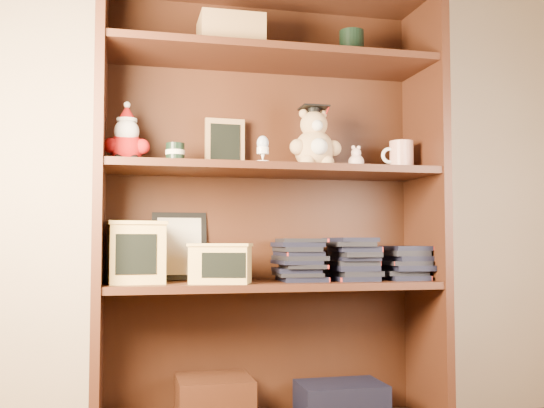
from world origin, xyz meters
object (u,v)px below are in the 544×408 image
(bookcase, at_px, (268,216))
(grad_teddy_bear, at_px, (314,144))
(treats_box, at_px, (136,252))
(teacher_mug, at_px, (401,156))

(bookcase, height_order, grad_teddy_bear, bookcase)
(bookcase, xyz_separation_m, treats_box, (-0.46, -0.05, -0.12))
(grad_teddy_bear, distance_m, teacher_mug, 0.34)
(grad_teddy_bear, xyz_separation_m, teacher_mug, (0.33, 0.01, -0.03))
(bookcase, xyz_separation_m, grad_teddy_bear, (0.16, -0.06, 0.26))
(grad_teddy_bear, bearing_deg, treats_box, 179.44)
(teacher_mug, bearing_deg, bookcase, 174.13)
(bookcase, bearing_deg, teacher_mug, -5.87)
(teacher_mug, bearing_deg, grad_teddy_bear, -178.81)
(bookcase, distance_m, teacher_mug, 0.54)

